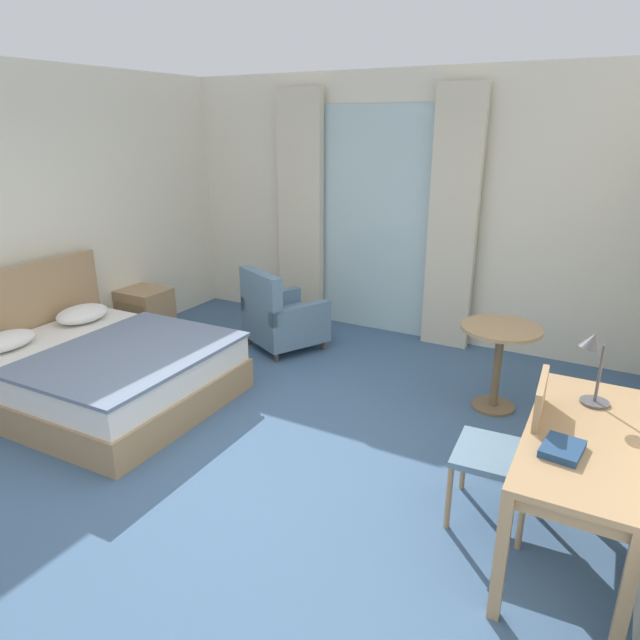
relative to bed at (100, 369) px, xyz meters
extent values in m
cube|color=#426084|center=(1.56, -0.12, -0.34)|extent=(5.91, 6.65, 0.10)
cube|color=silver|center=(1.56, 2.94, 1.14)|extent=(5.51, 0.12, 2.86)
cube|color=silver|center=(1.32, 2.86, 0.97)|extent=(1.40, 0.02, 2.52)
cube|color=beige|center=(0.40, 2.76, 1.06)|extent=(0.57, 0.10, 2.70)
cube|color=beige|center=(2.24, 2.76, 1.06)|extent=(0.50, 0.10, 2.70)
cube|color=tan|center=(0.07, 0.00, -0.15)|extent=(1.98, 1.72, 0.28)
cube|color=white|center=(0.07, 0.00, 0.10)|extent=(1.92, 1.67, 0.23)
cube|color=tan|center=(-0.93, -0.02, 0.26)|extent=(0.10, 1.71, 1.09)
cube|color=slate|center=(0.39, 0.01, 0.23)|extent=(1.32, 1.69, 0.03)
ellipsoid|color=white|center=(-0.62, -0.42, 0.29)|extent=(0.35, 0.53, 0.14)
ellipsoid|color=white|center=(-0.64, 0.38, 0.29)|extent=(0.40, 0.53, 0.15)
cube|color=tan|center=(-0.82, 1.35, -0.01)|extent=(0.51, 0.45, 0.55)
cube|color=#8F704E|center=(-0.82, 1.12, 0.10)|extent=(0.44, 0.01, 0.13)
cube|color=tan|center=(3.83, 0.00, 0.45)|extent=(0.61, 1.44, 0.04)
cube|color=tan|center=(3.83, 0.00, 0.39)|extent=(0.56, 1.37, 0.08)
cube|color=tan|center=(4.11, -0.68, 0.07)|extent=(0.06, 0.06, 0.72)
cube|color=tan|center=(4.09, 0.69, 0.07)|extent=(0.06, 0.06, 0.72)
cube|color=tan|center=(3.58, -0.69, 0.07)|extent=(0.06, 0.06, 0.72)
cube|color=tan|center=(3.56, 0.68, 0.07)|extent=(0.06, 0.06, 0.72)
cube|color=slate|center=(3.37, 0.06, 0.16)|extent=(0.48, 0.50, 0.04)
cube|color=tan|center=(3.58, 0.08, 0.43)|extent=(0.06, 0.45, 0.52)
cylinder|color=tan|center=(3.15, 0.26, -0.07)|extent=(0.04, 0.04, 0.42)
cylinder|color=tan|center=(3.18, -0.16, -0.07)|extent=(0.04, 0.04, 0.42)
cylinder|color=tan|center=(3.56, 0.29, -0.07)|extent=(0.04, 0.04, 0.42)
cylinder|color=tan|center=(3.59, -0.14, -0.07)|extent=(0.04, 0.04, 0.42)
cylinder|color=#4C4C51|center=(3.84, 0.39, 0.48)|extent=(0.16, 0.16, 0.02)
cylinder|color=#4C4C51|center=(3.84, 0.39, 0.66)|extent=(0.02, 0.02, 0.35)
cone|color=#4C4C51|center=(3.78, 0.34, 0.87)|extent=(0.15, 0.14, 0.14)
cube|color=navy|center=(3.75, -0.26, 0.49)|extent=(0.21, 0.26, 0.04)
cube|color=slate|center=(0.76, 1.84, -0.04)|extent=(0.94, 0.95, 0.29)
cube|color=slate|center=(0.63, 1.57, 0.35)|extent=(0.68, 0.42, 0.49)
cube|color=slate|center=(1.03, 1.71, 0.18)|extent=(0.41, 0.68, 0.16)
cube|color=slate|center=(0.49, 1.97, 0.18)|extent=(0.41, 0.68, 0.16)
cylinder|color=#4C3D2D|center=(1.15, 1.97, -0.24)|extent=(0.04, 0.04, 0.10)
cylinder|color=#4C3D2D|center=(0.63, 2.23, -0.24)|extent=(0.04, 0.04, 0.10)
cylinder|color=#4C3D2D|center=(0.89, 1.45, -0.24)|extent=(0.04, 0.04, 0.10)
cylinder|color=#4C3D2D|center=(0.37, 1.70, -0.24)|extent=(0.04, 0.04, 0.10)
cylinder|color=tan|center=(3.07, 1.52, 0.44)|extent=(0.65, 0.65, 0.03)
cylinder|color=brown|center=(3.07, 1.52, 0.07)|extent=(0.07, 0.07, 0.71)
cylinder|color=brown|center=(3.07, 1.52, -0.27)|extent=(0.36, 0.36, 0.02)
camera|label=1|loc=(3.88, -2.99, 2.03)|focal=31.60mm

